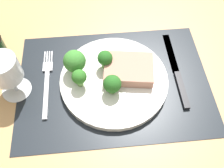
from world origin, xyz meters
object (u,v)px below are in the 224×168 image
plate (114,80)px  wine_glass (5,73)px  steak (129,69)px  fork (47,81)px  knife (177,74)px

plate → wine_glass: 24.01cm
wine_glass → steak: bearing=3.5°
fork → wine_glass: size_ratio=1.70×
steak → knife: bearing=-3.8°
plate → steak: steak is taller
steak → fork: 19.81cm
plate → steak: (3.58, 1.34, 2.13)cm
wine_glass → fork: bearing=13.7°
steak → fork: (-19.63, 0.08, -2.68)cm
knife → plate: bearing=-176.3°
wine_glass → knife: bearing=1.2°
steak → wine_glass: wine_glass is taller
knife → wine_glass: bearing=-177.0°
fork → wine_glass: 10.14cm
fork → knife: knife is taller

